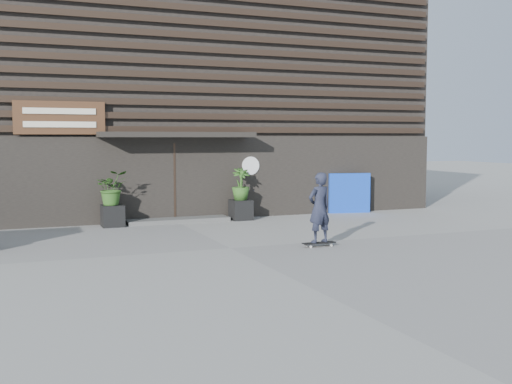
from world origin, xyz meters
name	(u,v)px	position (x,y,z in m)	size (l,w,h in m)	color
ground	(230,248)	(0.00, 0.00, 0.00)	(80.00, 80.00, 0.00)	gray
entrance_step	(178,220)	(0.00, 4.60, 0.06)	(3.00, 0.80, 0.12)	#494947
planter_pot_left	(113,216)	(-1.90, 4.40, 0.30)	(0.60, 0.60, 0.60)	black
bamboo_left	(112,188)	(-1.90, 4.40, 1.08)	(0.86, 0.75, 0.96)	#2D591E
planter_pot_right	(241,210)	(1.90, 4.40, 0.30)	(0.60, 0.60, 0.60)	black
bamboo_right	(241,184)	(1.90, 4.40, 1.08)	(0.54, 0.54, 0.96)	#2D591E
blue_tarp	(349,193)	(5.81, 4.70, 0.65)	(1.39, 0.12, 1.30)	#0E36B6
building	(139,96)	(0.00, 9.96, 3.99)	(18.00, 11.00, 8.00)	black
skateboarder	(319,208)	(1.93, -0.57, 0.88)	(0.78, 0.49, 1.69)	black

